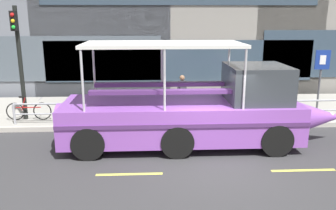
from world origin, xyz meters
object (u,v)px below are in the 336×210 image
duck_tour_boat (198,112)px  pedestrian_near_bow (272,93)px  parking_sign (321,72)px  leaned_bicycle (29,111)px  traffic_light_pole (19,53)px  pedestrian_mid_left (182,90)px

duck_tour_boat → pedestrian_near_bow: (3.42, 2.82, -0.02)m
parking_sign → duck_tour_boat: bearing=-154.2°
leaned_bicycle → pedestrian_near_bow: pedestrian_near_bow is taller
traffic_light_pole → pedestrian_mid_left: 6.53m
traffic_light_pole → leaned_bicycle: traffic_light_pole is taller
parking_sign → pedestrian_mid_left: size_ratio=1.70×
leaned_bicycle → pedestrian_mid_left: (6.08, 0.91, 0.57)m
pedestrian_near_bow → pedestrian_mid_left: pedestrian_mid_left is taller
pedestrian_near_bow → traffic_light_pole: bearing=-178.7°
leaned_bicycle → duck_tour_boat: size_ratio=0.19×
traffic_light_pole → leaned_bicycle: 2.25m
traffic_light_pole → pedestrian_near_bow: bearing=1.3°
parking_sign → duck_tour_boat: (-5.25, -2.54, -0.88)m
traffic_light_pole → pedestrian_near_bow: traffic_light_pole is taller
leaned_bicycle → duck_tour_boat: bearing=-21.6°
duck_tour_boat → traffic_light_pole: bearing=158.2°
leaned_bicycle → pedestrian_near_bow: 9.73m
traffic_light_pole → pedestrian_near_bow: 10.04m
parking_sign → pedestrian_near_bow: 2.06m
leaned_bicycle → pedestrian_mid_left: 6.17m
traffic_light_pole → parking_sign: bearing=-0.2°
parking_sign → duck_tour_boat: size_ratio=0.28×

